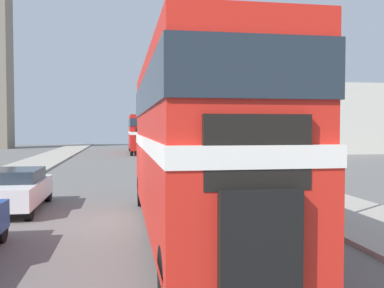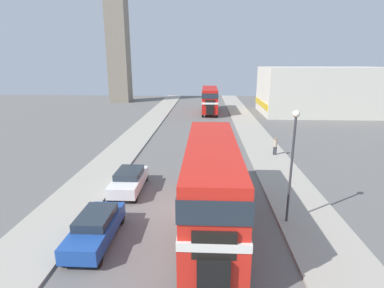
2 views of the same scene
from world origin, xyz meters
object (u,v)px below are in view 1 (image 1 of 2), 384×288
at_px(double_decker_bus, 192,134).
at_px(bus_distant, 141,131).
at_px(car_parked_mid, 15,189).
at_px(pedestrian_walking, 260,159).
at_px(street_lamp, 329,86).

xyz_separation_m(double_decker_bus, bus_distant, (0.27, 36.27, -0.20)).
distance_m(double_decker_bus, car_parked_mid, 7.08).
bearing_deg(pedestrian_walking, double_decker_bus, -115.68).
bearing_deg(car_parked_mid, street_lamp, -21.96).
xyz_separation_m(bus_distant, street_lamp, (3.72, -35.74, 1.53)).
bearing_deg(car_parked_mid, double_decker_bus, -38.91).
relative_size(double_decker_bus, street_lamp, 1.87).
xyz_separation_m(car_parked_mid, pedestrian_walking, (11.22, 8.02, 0.29)).
relative_size(bus_distant, pedestrian_walking, 6.93).
bearing_deg(double_decker_bus, street_lamp, 7.67).
bearing_deg(street_lamp, bus_distant, 95.94).
height_order(bus_distant, street_lamp, street_lamp).
relative_size(double_decker_bus, bus_distant, 1.01).
xyz_separation_m(double_decker_bus, street_lamp, (3.98, 0.54, 1.33)).
height_order(double_decker_bus, pedestrian_walking, double_decker_bus).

